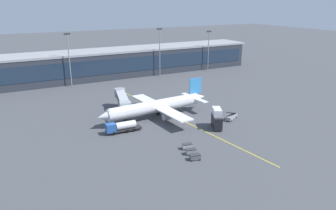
{
  "coord_description": "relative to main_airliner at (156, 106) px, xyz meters",
  "views": [
    {
      "loc": [
        -52.58,
        -85.32,
        37.68
      ],
      "look_at": [
        -3.67,
        5.14,
        4.5
      ],
      "focal_mm": 34.6,
      "sensor_mm": 36.0,
      "label": 1
    }
  ],
  "objects": [
    {
      "name": "ground_plane",
      "position": [
        7.06,
        -7.16,
        -4.07
      ],
      "size": [
        700.0,
        700.0,
        0.0
      ],
      "primitive_type": "plane",
      "color": "#47494F"
    },
    {
      "name": "apron_lead_in_line",
      "position": [
        6.12,
        -5.16,
        -4.07
      ],
      "size": [
        8.93,
        79.57,
        0.01
      ],
      "primitive_type": "cube",
      "rotation": [
        0.0,
        0.0,
        0.11
      ],
      "color": "yellow",
      "rests_on": "ground_plane"
    },
    {
      "name": "terminal_building",
      "position": [
        10.61,
        67.95,
        2.89
      ],
      "size": [
        155.3,
        19.96,
        13.88
      ],
      "color": "#2D333D",
      "rests_on": "ground_plane"
    },
    {
      "name": "main_airliner",
      "position": [
        0.0,
        0.0,
        0.0
      ],
      "size": [
        41.45,
        32.83,
        11.63
      ],
      "color": "white",
      "rests_on": "ground_plane"
    },
    {
      "name": "jet_bridge",
      "position": [
        -8.25,
        10.07,
        0.99
      ],
      "size": [
        8.29,
        20.37,
        6.77
      ],
      "color": "#B2B7BC",
      "rests_on": "ground_plane"
    },
    {
      "name": "fuel_tanker",
      "position": [
        -15.04,
        -6.61,
        -2.33
      ],
      "size": [
        10.89,
        3.01,
        3.25
      ],
      "color": "#232326",
      "rests_on": "ground_plane"
    },
    {
      "name": "belt_loader",
      "position": [
        21.21,
        -13.49,
        -3.08
      ],
      "size": [
        6.72,
        4.48,
        3.49
      ],
      "color": "gray",
      "rests_on": "ground_plane"
    },
    {
      "name": "catering_lift",
      "position": [
        12.24,
        -17.31,
        -1.01
      ],
      "size": [
        5.34,
        7.19,
        6.3
      ],
      "color": "black",
      "rests_on": "ground_plane"
    },
    {
      "name": "baggage_cart_0",
      "position": [
        -5.17,
        -31.97,
        -3.29
      ],
      "size": [
        2.94,
        2.17,
        1.48
      ],
      "color": "#595B60",
      "rests_on": "ground_plane"
    },
    {
      "name": "baggage_cart_1",
      "position": [
        -4.39,
        -28.86,
        -3.29
      ],
      "size": [
        2.94,
        2.17,
        1.48
      ],
      "color": "gray",
      "rests_on": "ground_plane"
    },
    {
      "name": "baggage_cart_2",
      "position": [
        -3.61,
        -25.76,
        -3.29
      ],
      "size": [
        2.94,
        2.17,
        1.48
      ],
      "color": "#B2B7BC",
      "rests_on": "ground_plane"
    },
    {
      "name": "apron_light_mast_0",
      "position": [
        60.35,
        55.99,
        8.95
      ],
      "size": [
        2.8,
        0.5,
        22.13
      ],
      "color": "gray",
      "rests_on": "ground_plane"
    },
    {
      "name": "apron_light_mast_1",
      "position": [
        -15.78,
        55.99,
        10.05
      ],
      "size": [
        2.8,
        0.5,
        24.24
      ],
      "color": "gray",
      "rests_on": "ground_plane"
    },
    {
      "name": "apron_light_mast_2",
      "position": [
        29.9,
        55.99,
        10.25
      ],
      "size": [
        2.8,
        0.5,
        24.62
      ],
      "color": "gray",
      "rests_on": "ground_plane"
    }
  ]
}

